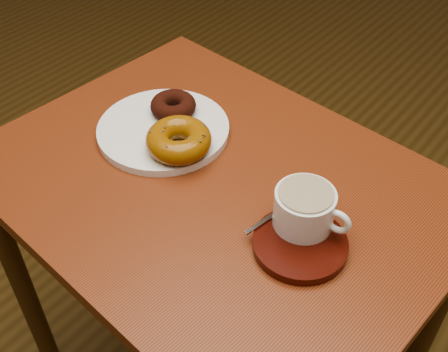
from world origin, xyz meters
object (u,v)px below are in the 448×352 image
Objects in this scene: cafe_table at (216,226)px; coffee_cup at (305,208)px; donut_plate at (163,130)px; saucer at (300,244)px.

coffee_cup reaches higher than cafe_table.
donut_plate is 0.38m from saucer.
saucer reaches higher than cafe_table.
donut_plate is 0.35m from coffee_cup.
coffee_cup reaches higher than donut_plate.
saucer is 0.06m from coffee_cup.
cafe_table is 0.25m from saucer.
donut_plate and saucer have the same top height.
cafe_table is 6.87× the size of coffee_cup.
cafe_table is 3.43× the size of donut_plate.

